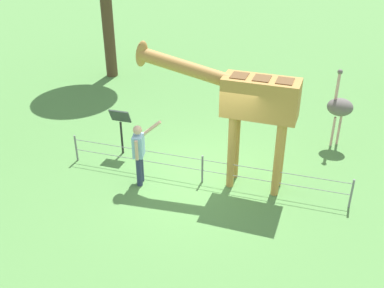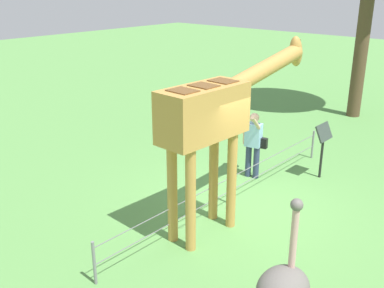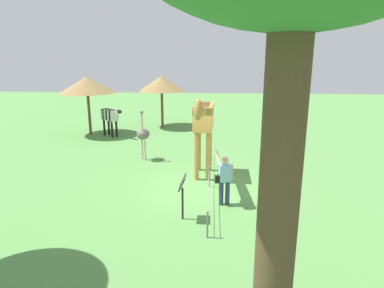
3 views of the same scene
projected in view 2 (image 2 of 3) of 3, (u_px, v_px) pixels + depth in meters
ground_plane at (238, 207)px, 9.33m from camera, size 60.00×60.00×0.00m
giraffe at (216, 115)px, 7.87m from camera, size 3.91×0.75×3.38m
visitor at (254, 141)px, 10.43m from camera, size 0.68×0.57×1.66m
info_sign at (323, 140)px, 10.41m from camera, size 0.56×0.21×1.32m
wire_fence at (232, 187)px, 9.29m from camera, size 7.05×0.05×0.75m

